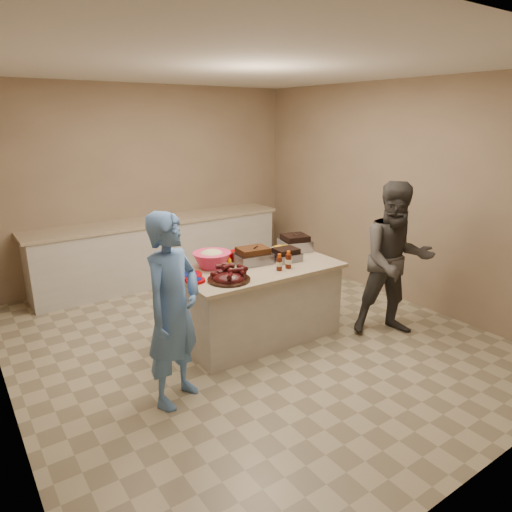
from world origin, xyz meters
TOP-DOWN VIEW (x-y plane):
  - room at (0.00, 0.00)m, footprint 4.50×5.00m
  - back_counter at (0.00, 2.20)m, footprint 3.60×0.64m
  - island at (0.11, -0.06)m, footprint 1.69×0.91m
  - rib_platter at (-0.36, -0.25)m, footprint 0.50×0.50m
  - pulled_pork_tray at (0.12, 0.06)m, footprint 0.39×0.32m
  - brisket_tray at (0.46, -0.07)m, footprint 0.30×0.26m
  - roasting_pan at (0.80, 0.19)m, footprint 0.38×0.38m
  - coleslaw_bowl at (-0.29, 0.19)m, footprint 0.40×0.40m
  - sausage_plate at (0.34, 0.28)m, footprint 0.29×0.29m
  - mac_cheese_dish at (0.68, 0.22)m, footprint 0.29×0.22m
  - bbq_bottle_a at (0.21, -0.28)m, footprint 0.06×0.06m
  - bbq_bottle_b at (0.33, -0.28)m, footprint 0.06×0.06m
  - mustard_bottle at (-0.15, 0.08)m, footprint 0.04×0.04m
  - sauce_bowl at (0.06, 0.13)m, footprint 0.13×0.04m
  - plate_stack_large at (-0.63, 0.05)m, footprint 0.26×0.26m
  - plate_stack_small at (-0.63, -0.10)m, footprint 0.19×0.19m
  - plastic_cup at (-0.63, 0.30)m, footprint 0.11×0.10m
  - basket_stack at (0.02, 0.29)m, footprint 0.19×0.15m
  - guest_blue at (-1.09, -0.59)m, footprint 1.26×1.68m
  - guest_gray at (1.36, -0.79)m, footprint 1.52×1.83m

SIDE VIEW (x-z plane):
  - room at x=0.00m, z-range -1.35..1.35m
  - island at x=0.11m, z-range -0.40..0.40m
  - guest_blue at x=-1.09m, z-range -0.19..0.19m
  - guest_gray at x=1.36m, z-range -0.31..0.31m
  - back_counter at x=0.00m, z-range 0.00..0.90m
  - rib_platter at x=-0.36m, z-range 0.71..0.88m
  - pulled_pork_tray at x=0.12m, z-range 0.74..0.85m
  - brisket_tray at x=0.46m, z-range 0.75..0.84m
  - roasting_pan at x=0.80m, z-range 0.73..0.86m
  - coleslaw_bowl at x=-0.29m, z-range 0.66..0.93m
  - sausage_plate at x=0.34m, z-range 0.77..0.82m
  - mac_cheese_dish at x=0.68m, z-range 0.76..0.83m
  - bbq_bottle_a at x=0.21m, z-range 0.71..0.88m
  - bbq_bottle_b at x=0.33m, z-range 0.70..0.89m
  - mustard_bottle at x=-0.15m, z-range 0.74..0.85m
  - sauce_bowl at x=0.06m, z-range 0.73..0.86m
  - plate_stack_large at x=-0.63m, z-range 0.78..0.81m
  - plate_stack_small at x=-0.63m, z-range 0.78..0.81m
  - plastic_cup at x=-0.63m, z-range 0.74..0.85m
  - basket_stack at x=0.02m, z-range 0.75..0.84m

